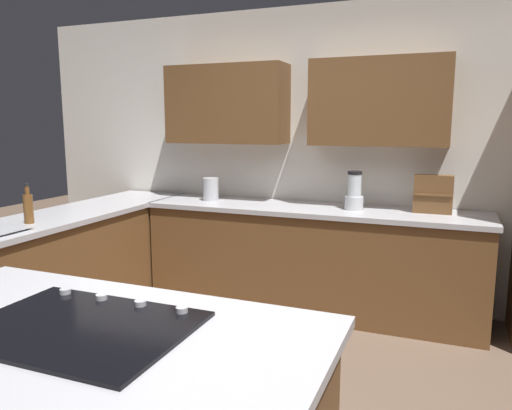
{
  "coord_description": "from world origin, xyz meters",
  "views": [
    {
      "loc": [
        -0.96,
        2.22,
        1.6
      ],
      "look_at": [
        0.45,
        -1.33,
        0.96
      ],
      "focal_mm": 34.42,
      "sensor_mm": 36.0,
      "label": 1
    }
  ],
  "objects_px": {
    "cooktop": "(80,326)",
    "dish_soap_bottle": "(28,207)",
    "spice_rack": "(433,194)",
    "kettle": "(211,189)",
    "blender": "(354,193)"
  },
  "relations": [
    {
      "from": "dish_soap_bottle",
      "to": "blender",
      "type": "bearing_deg",
      "value": -145.36
    },
    {
      "from": "spice_rack",
      "to": "kettle",
      "type": "height_order",
      "value": "spice_rack"
    },
    {
      "from": "spice_rack",
      "to": "dish_soap_bottle",
      "type": "bearing_deg",
      "value": 29.23
    },
    {
      "from": "spice_rack",
      "to": "kettle",
      "type": "distance_m",
      "value": 1.9
    },
    {
      "from": "cooktop",
      "to": "kettle",
      "type": "bearing_deg",
      "value": -72.31
    },
    {
      "from": "spice_rack",
      "to": "dish_soap_bottle",
      "type": "height_order",
      "value": "spice_rack"
    },
    {
      "from": "kettle",
      "to": "dish_soap_bottle",
      "type": "relative_size",
      "value": 0.72
    },
    {
      "from": "cooktop",
      "to": "dish_soap_bottle",
      "type": "height_order",
      "value": "dish_soap_bottle"
    },
    {
      "from": "spice_rack",
      "to": "kettle",
      "type": "relative_size",
      "value": 1.45
    },
    {
      "from": "blender",
      "to": "kettle",
      "type": "bearing_deg",
      "value": -0.0
    },
    {
      "from": "cooktop",
      "to": "kettle",
      "type": "distance_m",
      "value": 2.83
    },
    {
      "from": "cooktop",
      "to": "spice_rack",
      "type": "xyz_separation_m",
      "value": [
        -1.04,
        -2.76,
        0.14
      ]
    },
    {
      "from": "cooktop",
      "to": "dish_soap_bottle",
      "type": "relative_size",
      "value": 2.67
    },
    {
      "from": "spice_rack",
      "to": "kettle",
      "type": "xyz_separation_m",
      "value": [
        1.9,
        0.07,
        -0.05
      ]
    },
    {
      "from": "blender",
      "to": "spice_rack",
      "type": "relative_size",
      "value": 1.05
    }
  ]
}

